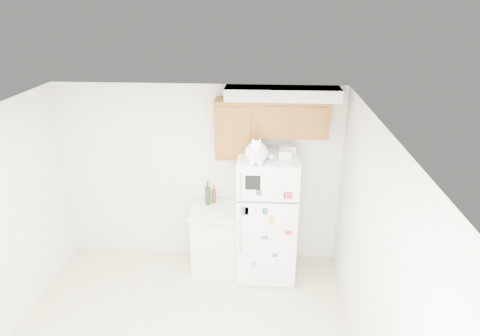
# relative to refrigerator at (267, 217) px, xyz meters

# --- Properties ---
(room_shell) EXTENTS (3.84, 4.04, 2.52)m
(room_shell) POSITION_rel_refrigerator_xyz_m (-0.80, -1.36, 0.82)
(room_shell) COLOR silver
(room_shell) RESTS_ON ground_plane
(refrigerator) EXTENTS (0.76, 0.78, 1.70)m
(refrigerator) POSITION_rel_refrigerator_xyz_m (0.00, 0.00, 0.00)
(refrigerator) COLOR white
(refrigerator) RESTS_ON ground_plane
(base_counter) EXTENTS (0.64, 0.64, 0.92)m
(base_counter) POSITION_rel_refrigerator_xyz_m (-0.69, 0.07, -0.39)
(base_counter) COLOR white
(base_counter) RESTS_ON ground_plane
(cat) EXTENTS (0.34, 0.50, 0.35)m
(cat) POSITION_rel_refrigerator_xyz_m (-0.14, -0.24, 0.98)
(cat) COLOR white
(cat) RESTS_ON refrigerator
(storage_box_back) EXTENTS (0.21, 0.17, 0.10)m
(storage_box_back) POSITION_rel_refrigerator_xyz_m (0.24, 0.09, 0.90)
(storage_box_back) COLOR white
(storage_box_back) RESTS_ON refrigerator
(storage_box_front) EXTENTS (0.16, 0.12, 0.09)m
(storage_box_front) POSITION_rel_refrigerator_xyz_m (0.20, -0.05, 0.89)
(storage_box_front) COLOR white
(storage_box_front) RESTS_ON refrigerator
(bottle_green) EXTENTS (0.08, 0.08, 0.33)m
(bottle_green) POSITION_rel_refrigerator_xyz_m (-0.79, 0.17, 0.24)
(bottle_green) COLOR #19381E
(bottle_green) RESTS_ON base_counter
(bottle_amber) EXTENTS (0.06, 0.06, 0.26)m
(bottle_amber) POSITION_rel_refrigerator_xyz_m (-0.72, 0.21, 0.20)
(bottle_amber) COLOR #593814
(bottle_amber) RESTS_ON base_counter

